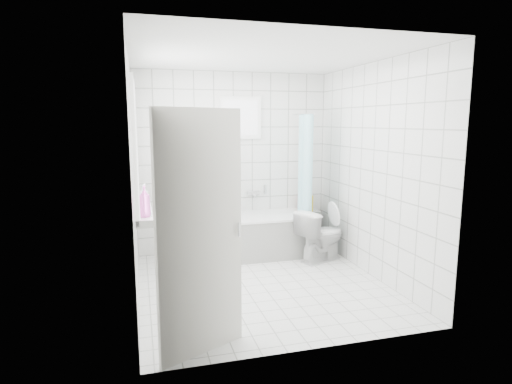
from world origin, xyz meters
name	(u,v)px	position (x,y,z in m)	size (l,w,h in m)	color
ground	(262,285)	(0.00, 0.00, 0.00)	(3.00, 3.00, 0.00)	white
ceiling	(263,55)	(0.00, 0.00, 2.60)	(3.00, 3.00, 0.00)	white
wall_back	(234,163)	(0.00, 1.50, 1.30)	(2.80, 0.02, 2.60)	white
wall_front	(316,197)	(0.00, -1.50, 1.30)	(2.80, 0.02, 2.60)	white
wall_left	(134,179)	(-1.40, 0.00, 1.30)	(0.02, 3.00, 2.60)	white
wall_right	(373,171)	(1.40, 0.00, 1.30)	(0.02, 3.00, 2.60)	white
window_left	(137,149)	(-1.35, 0.30, 1.60)	(0.01, 0.90, 1.40)	white
window_back	(241,118)	(0.10, 1.46, 1.95)	(0.50, 0.01, 0.50)	white
window_sill	(144,214)	(-1.31, 0.30, 0.86)	(0.18, 1.02, 0.08)	white
door	(201,235)	(-0.89, -1.30, 1.00)	(0.04, 0.80, 2.00)	silver
bathtub	(252,236)	(0.18, 1.12, 0.29)	(1.58, 0.77, 0.58)	white
partition_wall	(192,208)	(-0.67, 1.07, 0.75)	(0.15, 0.85, 1.50)	white
tiled_ledge	(306,228)	(1.10, 1.38, 0.28)	(0.40, 0.24, 0.55)	white
toilet	(321,235)	(1.03, 0.65, 0.36)	(0.40, 0.70, 0.72)	white
curtain_rod	(303,114)	(0.91, 1.10, 2.00)	(0.02, 0.02, 0.80)	silver
shower_curtain	(305,179)	(0.91, 0.97, 1.10)	(0.14, 0.48, 1.78)	#48C5D4
tub_faucet	(253,193)	(0.28, 1.46, 0.85)	(0.18, 0.06, 0.06)	silver
sill_bottles	(144,200)	(-1.30, 0.15, 1.05)	(0.16, 0.58, 0.33)	#33B8E7
ledge_bottles	(306,203)	(1.09, 1.36, 0.67)	(0.18, 0.18, 0.26)	#182EC3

